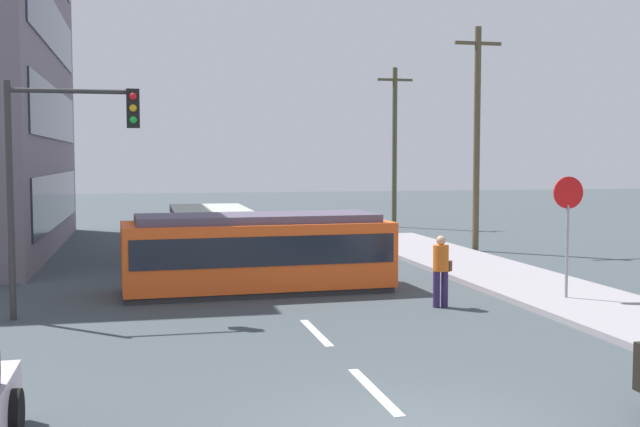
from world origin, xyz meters
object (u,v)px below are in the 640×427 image
at_px(stop_sign, 568,211).
at_px(utility_pole_far, 395,144).
at_px(utility_pole_mid, 477,135).
at_px(traffic_light_mast, 62,153).
at_px(pedestrian_crossing, 441,267).
at_px(city_bus, 210,231).
at_px(streetcar_tram, 257,251).

xyz_separation_m(stop_sign, utility_pole_far, (2.50, 20.67, 1.96)).
bearing_deg(utility_pole_mid, traffic_light_mast, -145.39).
distance_m(pedestrian_crossing, utility_pole_mid, 11.96).
distance_m(pedestrian_crossing, traffic_light_mast, 8.78).
xyz_separation_m(pedestrian_crossing, utility_pole_far, (5.60, 20.49, 3.21)).
bearing_deg(utility_pole_far, stop_sign, -96.89).
bearing_deg(stop_sign, traffic_light_mast, 175.80).
distance_m(city_bus, traffic_light_mast, 9.83).
bearing_deg(stop_sign, utility_pole_far, 83.11).
xyz_separation_m(streetcar_tram, city_bus, (-0.69, 6.20, -0.01)).
xyz_separation_m(city_bus, utility_pole_far, (10.11, 11.15, 3.13)).
bearing_deg(city_bus, utility_pole_far, 47.79).
xyz_separation_m(stop_sign, traffic_light_mast, (-11.47, 0.84, 1.36)).
distance_m(traffic_light_mast, utility_pole_mid, 16.71).
relative_size(streetcar_tram, pedestrian_crossing, 4.15).
xyz_separation_m(traffic_light_mast, utility_pole_far, (13.96, 19.83, 0.60)).
bearing_deg(pedestrian_crossing, utility_pole_far, 74.71).
distance_m(city_bus, pedestrian_crossing, 10.38).
bearing_deg(utility_pole_far, city_bus, -132.21).
bearing_deg(traffic_light_mast, utility_pole_mid, 34.61).
height_order(traffic_light_mast, utility_pole_far, utility_pole_far).
xyz_separation_m(city_bus, pedestrian_crossing, (4.51, -9.35, -0.08)).
distance_m(streetcar_tram, stop_sign, 7.77).
height_order(stop_sign, utility_pole_far, utility_pole_far).
bearing_deg(stop_sign, pedestrian_crossing, 176.65).
bearing_deg(city_bus, utility_pole_mid, 4.61).
xyz_separation_m(streetcar_tram, pedestrian_crossing, (3.82, -3.15, -0.10)).
bearing_deg(streetcar_tram, traffic_light_mast, -151.26).
distance_m(stop_sign, utility_pole_mid, 10.78).
xyz_separation_m(pedestrian_crossing, utility_pole_mid, (5.38, 10.14, 3.37)).
height_order(pedestrian_crossing, stop_sign, stop_sign).
distance_m(streetcar_tram, pedestrian_crossing, 4.95).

